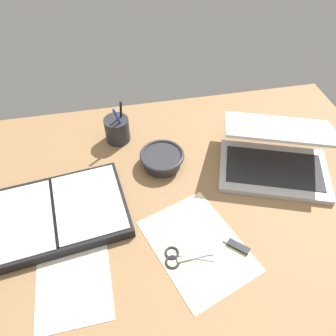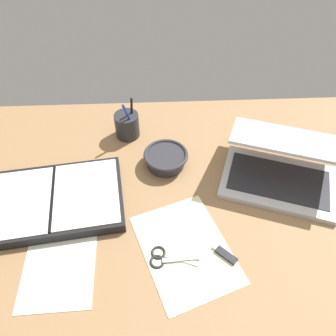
{
  "view_description": "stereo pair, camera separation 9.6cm",
  "coord_description": "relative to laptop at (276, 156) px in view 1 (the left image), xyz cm",
  "views": [
    {
      "loc": [
        -14.18,
        -56.01,
        79.85
      ],
      "look_at": [
        -1.66,
        7.9,
        9.0
      ],
      "focal_mm": 35.0,
      "sensor_mm": 36.0,
      "label": 1
    },
    {
      "loc": [
        -4.64,
        -57.16,
        79.85
      ],
      "look_at": [
        -1.66,
        7.9,
        9.0
      ],
      "focal_mm": 35.0,
      "sensor_mm": 36.0,
      "label": 2
    }
  ],
  "objects": [
    {
      "name": "desk_top",
      "position": [
        -32.95,
        -8.48,
        -5.89
      ],
      "size": [
        140.0,
        100.0,
        2.0
      ],
      "primitive_type": "cube",
      "color": "#936D47",
      "rests_on": "ground"
    },
    {
      "name": "laptop",
      "position": [
        0.0,
        0.0,
        0.0
      ],
      "size": [
        41.42,
        38.36,
        16.08
      ],
      "rotation": [
        0.0,
        0.0,
        -0.35
      ],
      "color": "#B7B7BC",
      "rests_on": "desk_top"
    },
    {
      "name": "bowl",
      "position": [
        -34.94,
        7.67,
        -2.2
      ],
      "size": [
        14.27,
        14.27,
        4.79
      ],
      "color": "#2D2D33",
      "rests_on": "desk_top"
    },
    {
      "name": "pen_cup",
      "position": [
        -47.73,
        22.69,
        -0.44
      ],
      "size": [
        8.36,
        8.36,
        15.37
      ],
      "color": "#28282D",
      "rests_on": "desk_top"
    },
    {
      "name": "planner",
      "position": [
        -68.03,
        -7.03,
        -3.13
      ],
      "size": [
        42.43,
        30.95,
        3.71
      ],
      "rotation": [
        0.0,
        0.0,
        0.13
      ],
      "color": "black",
      "rests_on": "desk_top"
    },
    {
      "name": "scissors",
      "position": [
        -36.91,
        -25.7,
        -4.55
      ],
      "size": [
        13.0,
        6.43,
        0.8
      ],
      "rotation": [
        0.0,
        0.0,
        -0.15
      ],
      "color": "#B7B7BC",
      "rests_on": "desk_top"
    },
    {
      "name": "paper_sheet_front",
      "position": [
        -31.03,
        -23.32,
        -4.81
      ],
      "size": [
        30.17,
        34.94,
        0.16
      ],
      "primitive_type": "cube",
      "rotation": [
        0.0,
        0.0,
        0.34
      ],
      "color": "#F4EFB2",
      "rests_on": "desk_top"
    },
    {
      "name": "paper_sheet_beside_planner",
      "position": [
        -63.39,
        -26.1,
        -4.81
      ],
      "size": [
        18.67,
        24.69,
        0.16
      ],
      "primitive_type": "cube",
      "rotation": [
        0.0,
        0.0,
        0.03
      ],
      "color": "silver",
      "rests_on": "desk_top"
    },
    {
      "name": "usb_drive",
      "position": [
        -20.89,
        -25.74,
        -4.39
      ],
      "size": [
        6.33,
        6.11,
        1.0
      ],
      "rotation": [
        0.0,
        0.0,
        0.81
      ],
      "color": "black",
      "rests_on": "desk_top"
    }
  ]
}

